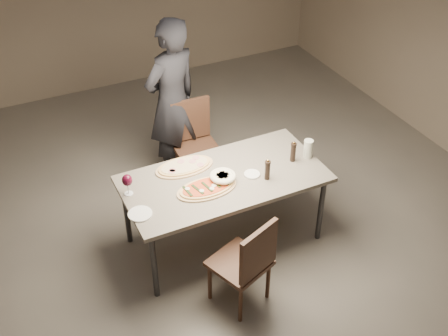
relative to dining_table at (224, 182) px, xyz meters
name	(u,v)px	position (x,y,z in m)	size (l,w,h in m)	color
room	(224,114)	(0.00, 0.00, 0.71)	(7.00, 7.00, 7.00)	#625C54
dining_table	(224,182)	(0.00, 0.00, 0.00)	(1.80, 0.90, 0.75)	slate
zucchini_pizza	(207,188)	(-0.21, -0.09, 0.07)	(0.54, 0.30, 0.05)	tan
ham_pizza	(185,166)	(-0.26, 0.28, 0.07)	(0.54, 0.30, 0.04)	tan
bread_basket	(223,177)	(-0.04, -0.06, 0.11)	(0.23, 0.23, 0.08)	#EDE4C0
oil_dish	(252,174)	(0.24, -0.08, 0.07)	(0.14, 0.14, 0.02)	white
pepper_mill_left	(267,170)	(0.33, -0.18, 0.15)	(0.05, 0.05, 0.20)	black
pepper_mill_right	(293,152)	(0.67, -0.05, 0.16)	(0.05, 0.05, 0.21)	black
carafe	(308,149)	(0.83, -0.06, 0.15)	(0.09, 0.09, 0.18)	silver
wine_glass	(127,181)	(-0.83, 0.14, 0.20)	(0.09, 0.09, 0.20)	silver
side_plate	(140,214)	(-0.83, -0.15, 0.06)	(0.20, 0.20, 0.01)	white
chair_near	(247,261)	(-0.17, -0.78, -0.19)	(0.55, 0.55, 0.89)	#42281B
chair_far	(195,139)	(0.14, 0.99, -0.17)	(0.46, 0.46, 0.93)	#42281B
diner	(172,101)	(-0.01, 1.21, 0.20)	(0.65, 0.43, 1.79)	black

